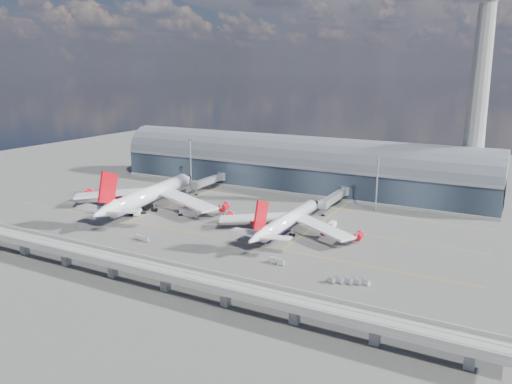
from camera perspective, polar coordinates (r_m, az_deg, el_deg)
The scene contains 20 objects.
ground at distance 199.03m, azimuth -4.93°, elevation -4.06°, with size 500.00×500.00×0.00m, color #474744.
taxi_lines at distance 216.97m, azimuth -1.72°, elevation -2.50°, with size 200.00×80.12×0.01m.
terminal at distance 262.78m, azimuth 4.39°, elevation 2.90°, with size 200.00×30.00×28.00m.
control_tower at distance 241.79m, azimuth 24.13°, elevation 10.43°, with size 19.00×19.00×103.00m.
guideway at distance 157.04m, azimuth -16.13°, elevation -7.50°, with size 220.00×8.50×7.20m.
floodlight_mast_left at distance 267.41m, azimuth -7.49°, elevation 3.51°, with size 3.00×0.70×25.70m.
floodlight_mast_right at distance 224.79m, azimuth 13.67°, elevation 1.27°, with size 3.00×0.70×25.70m.
airliner_left at distance 226.70m, azimuth -12.13°, elevation -0.32°, with size 73.98×77.84×23.74m.
airliner_right at distance 189.93m, azimuth 3.63°, elevation -3.36°, with size 57.43×60.00×19.08m.
jet_bridge_left at distance 259.84m, azimuth -5.22°, elevation 1.37°, with size 4.40×28.00×7.25m.
jet_bridge_right at distance 228.03m, azimuth 9.09°, elevation -0.51°, with size 4.40×32.00×7.25m.
service_truck_0 at distance 221.14m, azimuth -13.40°, elevation -2.14°, with size 6.06×7.43×3.04m.
service_truck_1 at distance 227.48m, azimuth -17.50°, elevation -2.05°, with size 4.66×3.00×2.49m.
service_truck_2 at distance 215.36m, azimuth -7.87°, elevation -2.32°, with size 8.59×4.68×2.99m.
service_truck_3 at distance 199.78m, azimuth 0.47°, elevation -3.49°, with size 3.28×6.36×2.93m.
service_truck_4 at distance 198.28m, azimuth 8.69°, elevation -3.81°, with size 2.47×4.89×2.83m.
service_truck_5 at distance 253.18m, azimuth -10.11°, elevation 0.04°, with size 5.53×6.85×3.15m.
cargo_train_0 at distance 188.06m, azimuth -12.90°, elevation -5.18°, with size 7.43×3.20×1.63m.
cargo_train_1 at distance 150.32m, azimuth 10.59°, elevation -9.99°, with size 12.12×5.61×1.64m.
cargo_train_2 at distance 162.11m, azimuth 2.43°, elevation -7.91°, with size 5.57×2.47×1.83m.
Camera 1 is at (104.89, -157.80, 60.91)m, focal length 35.00 mm.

